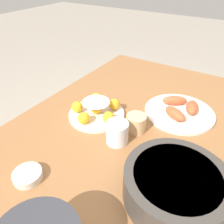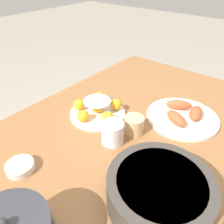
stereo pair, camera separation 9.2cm
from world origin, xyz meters
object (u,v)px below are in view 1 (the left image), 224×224
(cake_plate, at_px, (96,111))
(seafood_platter, at_px, (180,111))
(dining_table, at_px, (127,140))
(cup_far, at_px, (117,132))
(sauce_bowl, at_px, (28,175))
(serving_bowl, at_px, (175,185))
(cup_near, at_px, (136,123))

(cake_plate, relative_size, seafood_platter, 0.80)
(dining_table, relative_size, seafood_platter, 4.46)
(cup_far, bearing_deg, dining_table, -171.92)
(sauce_bowl, xyz_separation_m, seafood_platter, (-0.60, 0.29, 0.00))
(serving_bowl, relative_size, seafood_platter, 0.95)
(cake_plate, xyz_separation_m, serving_bowl, (0.21, 0.42, 0.02))
(cake_plate, height_order, cup_near, cake_plate)
(dining_table, height_order, cup_far, cup_far)
(dining_table, xyz_separation_m, seafood_platter, (-0.18, 0.16, 0.11))
(serving_bowl, height_order, seafood_platter, serving_bowl)
(dining_table, distance_m, serving_bowl, 0.39)
(cake_plate, bearing_deg, cup_far, 60.24)
(dining_table, bearing_deg, cup_far, 8.08)
(dining_table, height_order, serving_bowl, serving_bowl)
(serving_bowl, xyz_separation_m, cup_far, (-0.11, -0.26, -0.01))
(serving_bowl, distance_m, cup_near, 0.31)
(dining_table, bearing_deg, serving_bowl, 49.57)
(cake_plate, distance_m, seafood_platter, 0.37)
(seafood_platter, height_order, cup_near, cup_near)
(sauce_bowl, bearing_deg, seafood_platter, 153.95)
(dining_table, xyz_separation_m, cake_plate, (0.03, -0.14, 0.12))
(cup_near, bearing_deg, serving_bowl, 47.26)
(dining_table, distance_m, cup_far, 0.18)
(cake_plate, height_order, serving_bowl, serving_bowl)
(cake_plate, bearing_deg, seafood_platter, 124.77)
(sauce_bowl, height_order, cup_near, cup_near)
(cup_near, bearing_deg, cake_plate, -88.92)
(seafood_platter, bearing_deg, sauce_bowl, -26.05)
(cup_near, bearing_deg, sauce_bowl, -24.61)
(cup_far, bearing_deg, serving_bowl, 65.93)
(cup_near, bearing_deg, cup_far, -17.29)
(cup_near, xyz_separation_m, cup_far, (0.09, -0.03, 0.01))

